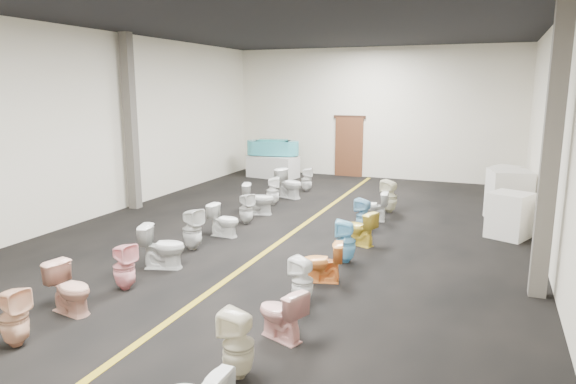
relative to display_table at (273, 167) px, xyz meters
The scene contains 36 objects.
floor 7.43m from the display_table, 64.26° to the right, with size 16.00×16.00×0.00m, color black.
ceiling 8.49m from the display_table, 64.26° to the right, with size 16.00×16.00×0.00m, color black.
wall_back 3.95m from the display_table, 22.18° to the left, with size 10.00×10.00×0.00m, color beige.
wall_left 7.16m from the display_table, 104.88° to the right, with size 16.00×16.00×0.00m, color beige.
wall_right 10.76m from the display_table, 39.11° to the right, with size 16.00×16.00×0.00m, color beige.
aisle_stripe 7.43m from the display_table, 64.26° to the right, with size 0.12×15.60×0.01m, color olive.
back_door 2.81m from the display_table, 27.37° to the left, with size 1.00×0.10×2.10m, color #562D19.
door_frame 3.24m from the display_table, 27.55° to the left, with size 1.15×0.08×0.10m, color #331C11.
column_left 6.18m from the display_table, 105.03° to the right, with size 0.25×0.25×4.50m, color #59544C.
column_right 11.58m from the display_table, 45.75° to the right, with size 0.25×0.25×4.50m, color #59544C.
display_table is the anchor object (origin of this frame).
bathtub 0.69m from the display_table, ahead, with size 1.84×0.85×0.55m.
appliance_crate_a 9.11m from the display_table, 33.17° to the right, with size 0.75×0.75×0.97m, color white.
appliance_crate_b 8.39m from the display_table, 24.65° to the right, with size 0.89×0.89×1.23m, color beige.
appliance_crate_c 7.94m from the display_table, 16.25° to the right, with size 0.76×0.76×0.86m, color silver.
appliance_crate_d 7.68m from the display_table, ahead, with size 0.67×0.67×0.96m, color silver.
toilet_left_1 12.47m from the display_table, 81.42° to the right, with size 0.34×0.35×0.76m, color #F3BA95.
toilet_left_2 11.47m from the display_table, 81.10° to the right, with size 0.41×0.71×0.73m, color #D89C85.
toilet_left_3 10.53m from the display_table, 79.50° to the right, with size 0.34×0.35×0.76m, color #FAA6AC.
toilet_left_4 9.49m from the display_table, 78.45° to the right, with size 0.44×0.77×0.78m, color silver.
toilet_left_5 8.40m from the display_table, 77.50° to the right, with size 0.37×0.38×0.83m, color silver.
toilet_left_6 7.41m from the display_table, 74.76° to the right, with size 0.39×0.68×0.70m, color white.
toilet_left_7 6.36m from the display_table, 72.30° to the right, with size 0.33×0.33×0.73m, color silver.
toilet_left_8 5.42m from the display_table, 70.46° to the right, with size 0.44×0.78×0.79m, color silver.
toilet_left_9 4.37m from the display_table, 66.65° to the right, with size 0.35×0.36×0.77m, color white.
toilet_left_10 3.50m from the display_table, 58.72° to the right, with size 0.46×0.81×0.83m, color silver.
toilet_left_11 2.73m from the display_table, 44.30° to the right, with size 0.33×0.34×0.73m, color white.
toilet_right_2 12.85m from the display_table, 68.33° to the right, with size 0.35×0.36×0.79m, color beige.
toilet_right_3 11.97m from the display_table, 66.17° to the right, with size 0.38×0.67×0.69m, color #F0AEA7.
toilet_right_4 10.91m from the display_table, 64.37° to the right, with size 0.32×0.33×0.71m, color white.
toilet_right_5 10.06m from the display_table, 62.01° to the right, with size 0.38×0.66×0.68m, color #F68F3D.
toilet_right_6 9.19m from the display_table, 58.34° to the right, with size 0.36×0.37×0.80m, color #7CCCEE.
toilet_right_7 8.23m from the display_table, 54.39° to the right, with size 0.40×0.70×0.71m, color yellow.
toilet_right_8 7.40m from the display_table, 50.97° to the right, with size 0.34×0.35×0.76m, color #71AACD.
toilet_right_9 6.59m from the display_table, 45.32° to the right, with size 0.40×0.70×0.71m, color white.
toilet_right_10 6.10m from the display_table, 37.50° to the right, with size 0.38×0.39×0.84m, color beige.
Camera 1 is at (3.93, -9.84, 3.15)m, focal length 32.00 mm.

